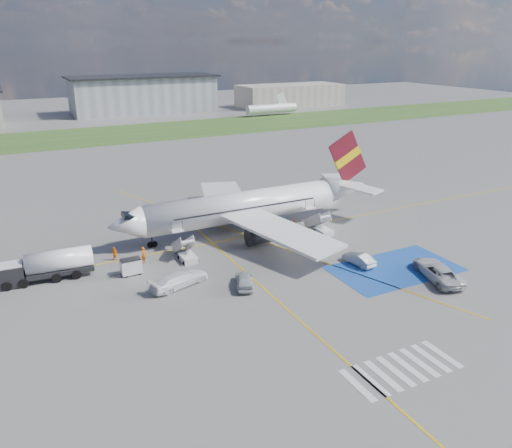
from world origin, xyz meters
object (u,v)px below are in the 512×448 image
at_px(fuel_tanker, 48,268).
at_px(belt_loader, 329,199).
at_px(van_white_a, 438,269).
at_px(car_silver_a, 244,280).
at_px(van_white_b, 179,277).
at_px(airliner, 252,205).
at_px(car_silver_b, 359,259).
at_px(gpu_cart, 131,267).

bearing_deg(fuel_tanker, belt_loader, 15.47).
bearing_deg(van_white_a, fuel_tanker, -8.83).
height_order(fuel_tanker, car_silver_a, fuel_tanker).
height_order(fuel_tanker, van_white_b, fuel_tanker).
height_order(airliner, van_white_a, airliner).
height_order(fuel_tanker, van_white_a, fuel_tanker).
xyz_separation_m(belt_loader, car_silver_b, (-10.52, -20.93, 0.33)).
height_order(car_silver_a, van_white_a, van_white_a).
height_order(airliner, van_white_b, airliner).
relative_size(van_white_a, van_white_b, 1.15).
bearing_deg(car_silver_b, fuel_tanker, -27.05).
bearing_deg(car_silver_b, belt_loader, -122.95).
distance_m(fuel_tanker, car_silver_b, 33.30).
bearing_deg(belt_loader, car_silver_b, -136.63).
height_order(gpu_cart, car_silver_b, gpu_cart).
distance_m(belt_loader, car_silver_a, 31.37).
height_order(gpu_cart, belt_loader, gpu_cart).
xyz_separation_m(airliner, car_silver_b, (5.65, -15.30, -2.72)).
height_order(airliner, gpu_cart, airliner).
relative_size(airliner, van_white_a, 6.48).
xyz_separation_m(belt_loader, van_white_b, (-30.05, -16.82, 0.62)).
height_order(gpu_cart, van_white_a, van_white_a).
distance_m(van_white_a, van_white_b, 26.91).
bearing_deg(car_silver_a, car_silver_b, -162.71).
height_order(van_white_a, van_white_b, van_white_a).
relative_size(airliner, belt_loader, 7.68).
distance_m(airliner, car_silver_a, 16.63).
height_order(belt_loader, car_silver_b, belt_loader).
bearing_deg(fuel_tanker, car_silver_a, -28.70).
bearing_deg(van_white_b, airliner, -68.29).
bearing_deg(fuel_tanker, gpu_cart, -15.93).
distance_m(gpu_cart, van_white_b, 6.19).
bearing_deg(car_silver_b, gpu_cart, -27.63).
bearing_deg(van_white_a, car_silver_b, -33.29).
distance_m(airliner, fuel_tanker, 25.81).
relative_size(airliner, van_white_b, 7.47).
relative_size(car_silver_a, van_white_b, 0.86).
xyz_separation_m(belt_loader, car_silver_a, (-24.22, -19.93, 0.37)).
height_order(fuel_tanker, gpu_cart, fuel_tanker).
bearing_deg(car_silver_a, van_white_b, -6.62).
xyz_separation_m(airliner, fuel_tanker, (-25.49, -3.48, -2.10)).
bearing_deg(fuel_tanker, airliner, 10.90).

